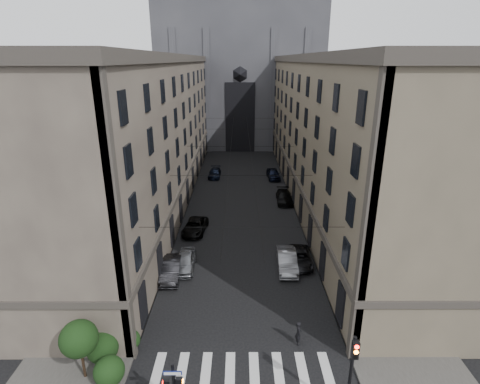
{
  "coord_description": "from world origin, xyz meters",
  "views": [
    {
      "loc": [
        -0.17,
        -13.11,
        18.23
      ],
      "look_at": [
        -0.12,
        11.54,
        9.49
      ],
      "focal_mm": 28.0,
      "sensor_mm": 36.0,
      "label": 1
    }
  ],
  "objects_px": {
    "gothic_tower": "(240,62)",
    "car_right_far": "(273,174)",
    "car_left_midnear": "(171,269)",
    "car_left_far": "(215,173)",
    "car_right_near": "(287,261)",
    "pedestrian": "(298,333)",
    "traffic_light_right": "(352,368)",
    "car_left_near": "(185,261)",
    "car_right_midfar": "(284,197)",
    "car_left_midfar": "(195,227)",
    "car_right_midnear": "(300,257)"
  },
  "relations": [
    {
      "from": "car_left_midfar",
      "to": "car_left_far",
      "type": "relative_size",
      "value": 1.06
    },
    {
      "from": "car_left_far",
      "to": "car_left_midnear",
      "type": "bearing_deg",
      "value": -92.14
    },
    {
      "from": "traffic_light_right",
      "to": "pedestrian",
      "type": "xyz_separation_m",
      "value": [
        -1.79,
        5.49,
        -2.4
      ]
    },
    {
      "from": "car_left_midfar",
      "to": "car_right_midfar",
      "type": "bearing_deg",
      "value": 46.88
    },
    {
      "from": "car_right_near",
      "to": "car_right_midnear",
      "type": "xyz_separation_m",
      "value": [
        1.36,
        0.84,
        -0.16
      ]
    },
    {
      "from": "car_left_far",
      "to": "pedestrian",
      "type": "height_order",
      "value": "pedestrian"
    },
    {
      "from": "car_left_near",
      "to": "car_right_far",
      "type": "bearing_deg",
      "value": 69.4
    },
    {
      "from": "car_left_midnear",
      "to": "pedestrian",
      "type": "bearing_deg",
      "value": -42.71
    },
    {
      "from": "car_left_midnear",
      "to": "car_left_midfar",
      "type": "bearing_deg",
      "value": 80.18
    },
    {
      "from": "car_right_midnear",
      "to": "car_right_near",
      "type": "bearing_deg",
      "value": -146.2
    },
    {
      "from": "car_right_near",
      "to": "car_right_far",
      "type": "distance_m",
      "value": 27.71
    },
    {
      "from": "car_right_near",
      "to": "gothic_tower",
      "type": "bearing_deg",
      "value": 95.47
    },
    {
      "from": "car_left_near",
      "to": "car_left_far",
      "type": "xyz_separation_m",
      "value": [
        0.96,
        28.6,
        -0.09
      ]
    },
    {
      "from": "car_right_midfar",
      "to": "car_right_near",
      "type": "bearing_deg",
      "value": -94.24
    },
    {
      "from": "car_left_midfar",
      "to": "car_left_near",
      "type": "bearing_deg",
      "value": -83.82
    },
    {
      "from": "gothic_tower",
      "to": "car_right_far",
      "type": "height_order",
      "value": "gothic_tower"
    },
    {
      "from": "traffic_light_right",
      "to": "car_left_midfar",
      "type": "xyz_separation_m",
      "value": [
        -10.7,
        22.92,
        -2.6
      ]
    },
    {
      "from": "car_right_far",
      "to": "car_right_midfar",
      "type": "bearing_deg",
      "value": -90.73
    },
    {
      "from": "car_right_midfar",
      "to": "car_right_far",
      "type": "xyz_separation_m",
      "value": [
        -0.55,
        10.65,
        0.07
      ]
    },
    {
      "from": "traffic_light_right",
      "to": "car_left_near",
      "type": "xyz_separation_m",
      "value": [
        -10.76,
        15.21,
        -2.52
      ]
    },
    {
      "from": "car_left_midfar",
      "to": "car_right_near",
      "type": "relative_size",
      "value": 1.01
    },
    {
      "from": "car_left_near",
      "to": "traffic_light_right",
      "type": "bearing_deg",
      "value": -54.58
    },
    {
      "from": "pedestrian",
      "to": "car_left_midnear",
      "type": "bearing_deg",
      "value": 48.74
    },
    {
      "from": "car_right_midnear",
      "to": "pedestrian",
      "type": "distance_m",
      "value": 10.72
    },
    {
      "from": "car_left_midnear",
      "to": "car_right_midfar",
      "type": "height_order",
      "value": "car_left_midnear"
    },
    {
      "from": "car_left_midnear",
      "to": "car_left_midfar",
      "type": "height_order",
      "value": "car_left_midnear"
    },
    {
      "from": "traffic_light_right",
      "to": "car_left_midfar",
      "type": "relative_size",
      "value": 1.05
    },
    {
      "from": "gothic_tower",
      "to": "traffic_light_right",
      "type": "bearing_deg",
      "value": -85.62
    },
    {
      "from": "traffic_light_right",
      "to": "car_left_midnear",
      "type": "xyz_separation_m",
      "value": [
        -11.8,
        13.81,
        -2.52
      ]
    },
    {
      "from": "traffic_light_right",
      "to": "car_right_far",
      "type": "height_order",
      "value": "traffic_light_right"
    },
    {
      "from": "car_left_near",
      "to": "car_left_midfar",
      "type": "height_order",
      "value": "car_left_near"
    },
    {
      "from": "traffic_light_right",
      "to": "car_left_midnear",
      "type": "height_order",
      "value": "traffic_light_right"
    },
    {
      "from": "gothic_tower",
      "to": "pedestrian",
      "type": "relative_size",
      "value": 32.78
    },
    {
      "from": "car_left_near",
      "to": "car_right_midnear",
      "type": "relative_size",
      "value": 0.96
    },
    {
      "from": "traffic_light_right",
      "to": "pedestrian",
      "type": "distance_m",
      "value": 6.25
    },
    {
      "from": "car_left_far",
      "to": "car_right_near",
      "type": "relative_size",
      "value": 0.95
    },
    {
      "from": "gothic_tower",
      "to": "car_right_far",
      "type": "bearing_deg",
      "value": -79.94
    },
    {
      "from": "traffic_light_right",
      "to": "car_right_far",
      "type": "xyz_separation_m",
      "value": [
        -0.25,
        42.91,
        -2.49
      ]
    },
    {
      "from": "car_right_near",
      "to": "pedestrian",
      "type": "height_order",
      "value": "pedestrian"
    },
    {
      "from": "car_left_far",
      "to": "car_right_midfar",
      "type": "height_order",
      "value": "car_right_midfar"
    },
    {
      "from": "gothic_tower",
      "to": "car_left_midnear",
      "type": "xyz_separation_m",
      "value": [
        -6.2,
        -59.23,
        -17.03
      ]
    },
    {
      "from": "car_left_midfar",
      "to": "car_left_far",
      "type": "height_order",
      "value": "car_left_midfar"
    },
    {
      "from": "car_left_near",
      "to": "car_left_midfar",
      "type": "bearing_deg",
      "value": 89.79
    },
    {
      "from": "car_left_midnear",
      "to": "car_right_far",
      "type": "bearing_deg",
      "value": 65.39
    },
    {
      "from": "gothic_tower",
      "to": "car_right_far",
      "type": "relative_size",
      "value": 12.33
    },
    {
      "from": "car_left_near",
      "to": "car_right_near",
      "type": "xyz_separation_m",
      "value": [
        9.36,
        0.02,
        0.04
      ]
    },
    {
      "from": "gothic_tower",
      "to": "car_left_midfar",
      "type": "height_order",
      "value": "gothic_tower"
    },
    {
      "from": "gothic_tower",
      "to": "car_left_far",
      "type": "bearing_deg",
      "value": -98.18
    },
    {
      "from": "car_left_midnear",
      "to": "car_left_far",
      "type": "xyz_separation_m",
      "value": [
        2.0,
        30.0,
        -0.09
      ]
    },
    {
      "from": "gothic_tower",
      "to": "car_left_midnear",
      "type": "bearing_deg",
      "value": -95.98
    }
  ]
}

